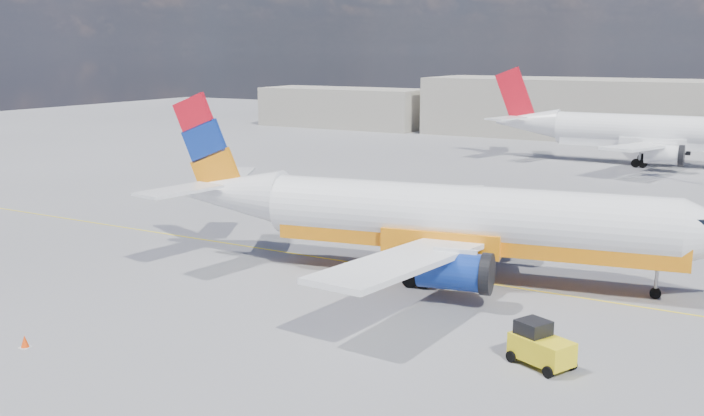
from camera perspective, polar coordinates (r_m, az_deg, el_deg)
The scene contains 8 objects.
ground at distance 40.44m, azimuth 2.41°, elevation -5.66°, with size 240.00×240.00×0.00m, color slate.
taxi_line at distance 43.01m, azimuth 4.27°, elevation -4.62°, with size 70.00×0.15×0.01m, color yellow.
terminal_main at distance 110.32m, azimuth 23.40°, elevation 6.41°, with size 70.00×14.00×8.00m, color #A7A090.
terminal_annex at distance 123.80m, azimuth -0.58°, elevation 7.32°, with size 26.00×10.00×6.00m, color #A7A090.
main_jet at distance 41.27m, azimuth 6.83°, elevation -0.79°, with size 31.78×24.65×9.59m.
second_jet at distance 87.66m, azimuth 21.11°, elevation 5.09°, with size 33.24×26.26×10.07m.
gse_tug at distance 31.19m, azimuth 13.52°, elevation -9.70°, with size 2.70×2.29×1.69m.
traffic_cone at distance 34.84m, azimuth -22.70°, elevation -8.96°, with size 0.39×0.39×0.54m.
Camera 1 is at (17.85, -34.29, 11.88)m, focal length 40.00 mm.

